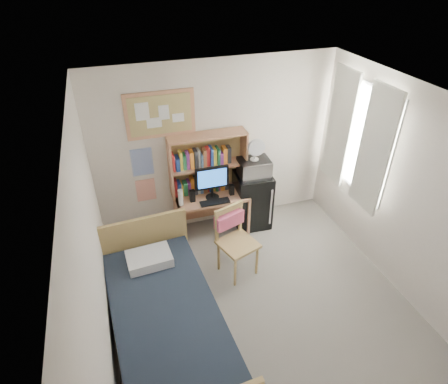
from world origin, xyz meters
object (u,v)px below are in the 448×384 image
object	(u,v)px
mini_fridge	(252,199)
speaker_right	(232,190)
speaker_left	(192,196)
microwave	(254,168)
bed	(167,328)
bulletin_board	(160,115)
desk	(212,214)
desk_fan	(255,150)
monitor	(212,183)
desk_chair	(238,244)

from	to	relation	value
mini_fridge	speaker_right	size ratio (longest dim) A/B	5.51
speaker_left	microwave	bearing A→B (deg)	3.77
bed	speaker_right	xyz separation A→B (m)	(1.34, 1.75, 0.45)
bulletin_board	bed	size ratio (longest dim) A/B	0.42
speaker_left	bed	bearing A→B (deg)	-111.92
desk	microwave	size ratio (longest dim) A/B	2.38
bulletin_board	bed	distance (m)	2.69
desk	desk_fan	bearing A→B (deg)	0.33
mini_fridge	speaker_left	xyz separation A→B (m)	(-0.97, -0.07, 0.31)
monitor	microwave	world-z (taller)	monitor
monitor	speaker_right	xyz separation A→B (m)	(0.30, -0.01, -0.18)
desk_chair	speaker_left	size ratio (longest dim) A/B	5.56
desk	monitor	xyz separation A→B (m)	(-0.00, -0.06, 0.60)
bulletin_board	speaker_left	bearing A→B (deg)	-48.44
mini_fridge	monitor	world-z (taller)	monitor
bulletin_board	monitor	distance (m)	1.20
desk	mini_fridge	xyz separation A→B (m)	(0.67, 0.01, 0.12)
bed	microwave	bearing A→B (deg)	43.24
bulletin_board	bed	bearing A→B (deg)	-101.93
speaker_left	speaker_right	bearing A→B (deg)	0.00
desk_chair	microwave	xyz separation A→B (m)	(0.59, 0.95, 0.54)
speaker_left	microwave	xyz separation A→B (m)	(0.97, 0.05, 0.28)
speaker_right	desk_fan	xyz separation A→B (m)	(0.37, 0.06, 0.57)
desk	desk_fan	distance (m)	1.20
speaker_left	microwave	world-z (taller)	microwave
desk_chair	speaker_left	distance (m)	1.02
desk	desk_fan	xyz separation A→B (m)	(0.67, -0.01, 0.99)
bulletin_board	speaker_left	size ratio (longest dim) A/B	5.19
desk_chair	monitor	size ratio (longest dim) A/B	1.93
bed	speaker_left	bearing A→B (deg)	63.77
desk	bed	world-z (taller)	desk
mini_fridge	speaker_left	distance (m)	1.02
speaker_left	desk_fan	world-z (taller)	desk_fan
bulletin_board	monitor	size ratio (longest dim) A/B	1.81
desk_chair	monitor	bearing A→B (deg)	77.11
bed	desk_fan	distance (m)	2.70
bed	bulletin_board	bearing A→B (deg)	74.74
desk_chair	microwave	bearing A→B (deg)	40.28
desk_chair	speaker_right	distance (m)	0.96
desk	monitor	size ratio (longest dim) A/B	2.08
desk_chair	desk_fan	xyz separation A→B (m)	(0.59, 0.95, 0.83)
monitor	microwave	bearing A→B (deg)	5.46
monitor	speaker_right	world-z (taller)	monitor
desk	speaker_right	distance (m)	0.52
bulletin_board	speaker_right	bearing A→B (deg)	-21.19
bulletin_board	microwave	size ratio (longest dim) A/B	2.07
mini_fridge	desk	bearing A→B (deg)	-175.40
desk	monitor	world-z (taller)	monitor
desk_chair	speaker_left	xyz separation A→B (m)	(-0.38, 0.91, 0.26)
mini_fridge	desk_fan	distance (m)	0.88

